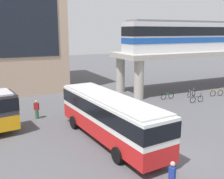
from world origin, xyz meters
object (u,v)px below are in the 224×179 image
bicycle_orange (217,93)px  train (202,36)px  bus_main (109,114)px  bicycle_silver (191,94)px  bicycle_green (167,96)px  bicycle_black (197,99)px  pedestrian_at_kerb (37,110)px

bicycle_orange → train: bearing=68.2°
bus_main → bicycle_silver: 16.04m
train → bicycle_silver: size_ratio=13.52×
bicycle_green → train: bearing=23.7°
bicycle_silver → bicycle_orange: size_ratio=0.96×
bicycle_black → pedestrian_at_kerb: bearing=172.8°
bicycle_silver → bicycle_green: bearing=173.6°
bicycle_silver → pedestrian_at_kerb: (-17.94, -0.11, 0.41)m
bicycle_silver → pedestrian_at_kerb: bearing=-179.6°
bicycle_silver → pedestrian_at_kerb: size_ratio=1.03×
train → bicycle_black: train is taller
bicycle_silver → bicycle_black: size_ratio=0.96×
bicycle_green → bicycle_silver: size_ratio=1.05×
train → bicycle_black: bearing=-135.3°
bicycle_orange → bus_main: bearing=-160.2°
train → bicycle_black: (-6.25, -6.18, -6.65)m
train → bicycle_black: 11.02m
train → bus_main: 22.79m
train → pedestrian_at_kerb: train is taller
pedestrian_at_kerb → bicycle_silver: bearing=0.4°
bicycle_green → bicycle_black: size_ratio=1.00×
bicycle_orange → pedestrian_at_kerb: size_ratio=1.07×
bicycle_green → pedestrian_at_kerb: size_ratio=1.08×
train → bicycle_green: size_ratio=12.91×
train → pedestrian_at_kerb: 24.10m
bicycle_orange → bicycle_green: bearing=167.0°
pedestrian_at_kerb → bicycle_black: bearing=-7.2°
bicycle_green → bicycle_black: 3.23m
bicycle_silver → pedestrian_at_kerb: pedestrian_at_kerb is taller
pedestrian_at_kerb → train: bearing=10.1°
bicycle_green → bicycle_silver: (3.24, -0.36, 0.00)m
train → bicycle_orange: (-2.01, -5.04, -6.65)m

